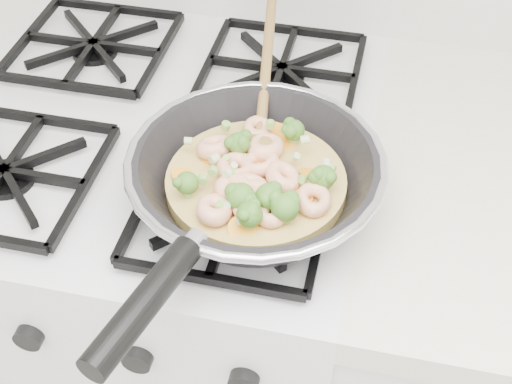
# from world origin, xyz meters

# --- Properties ---
(stove) EXTENTS (0.60, 0.60, 0.92)m
(stove) POSITION_xyz_m (0.00, 1.70, 0.46)
(stove) COLOR white
(stove) RESTS_ON ground
(skillet) EXTENTS (0.31, 0.62, 0.10)m
(skillet) POSITION_xyz_m (0.17, 1.57, 0.96)
(skillet) COLOR black
(skillet) RESTS_ON stove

